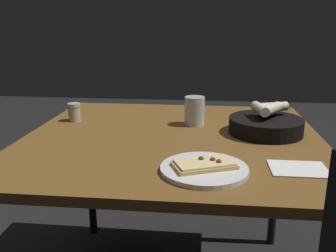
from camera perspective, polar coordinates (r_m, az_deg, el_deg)
dining_table at (r=1.35m, az=0.73°, el=-3.81°), size 1.08×1.02×0.72m
pizza_plate at (r=1.02m, az=5.71°, el=-6.58°), size 0.25×0.25×0.04m
bread_basket at (r=1.40m, az=15.17°, el=0.27°), size 0.27×0.27×0.11m
beer_glass at (r=1.46m, az=4.19°, el=2.14°), size 0.08×0.08×0.12m
pepper_shaker at (r=1.57m, az=-14.48°, el=1.98°), size 0.05×0.05×0.08m
napkin at (r=1.10m, az=19.81°, el=-6.35°), size 0.16×0.12×0.00m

